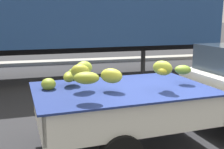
{
  "coord_description": "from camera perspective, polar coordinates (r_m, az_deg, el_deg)",
  "views": [
    {
      "loc": [
        -2.13,
        -4.16,
        2.24
      ],
      "look_at": [
        -0.89,
        0.49,
        1.26
      ],
      "focal_mm": 44.69,
      "sensor_mm": 36.0,
      "label": 1
    }
  ],
  "objects": [
    {
      "name": "ground",
      "position": [
        5.18,
        11.31,
        -14.27
      ],
      "size": [
        220.0,
        220.0,
        0.0
      ],
      "primitive_type": "plane",
      "color": "#28282B"
    },
    {
      "name": "curb_strip",
      "position": [
        14.23,
        -6.13,
        2.76
      ],
      "size": [
        80.0,
        0.8,
        0.16
      ],
      "primitive_type": "cube",
      "color": "gray",
      "rests_on": "ground"
    },
    {
      "name": "semi_trailer",
      "position": [
        10.45,
        -11.04,
        13.0
      ],
      "size": [
        12.09,
        3.03,
        3.95
      ],
      "rotation": [
        0.0,
        0.0,
        0.04
      ],
      "color": "navy",
      "rests_on": "ground"
    },
    {
      "name": "pickup_truck",
      "position": [
        5.79,
        21.36,
        -2.8
      ],
      "size": [
        5.28,
        2.2,
        1.7
      ],
      "rotation": [
        0.0,
        0.0,
        0.07
      ],
      "color": "silver",
      "rests_on": "ground"
    }
  ]
}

